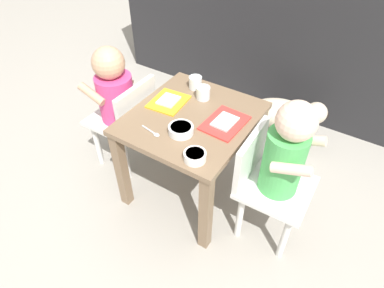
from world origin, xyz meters
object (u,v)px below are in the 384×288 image
(cereal_bowl_right_side, at_px, (195,156))
(veggie_bowl_near, at_px, (181,129))
(dog, at_px, (284,114))
(seated_child_left, at_px, (117,96))
(seated_child_right, at_px, (281,159))
(food_tray_left, at_px, (169,101))
(food_tray_right, at_px, (225,123))
(water_cup_right, at_px, (203,94))
(spoon_by_left_tray, at_px, (152,132))
(dining_table, at_px, (192,132))
(water_cup_left, at_px, (195,83))

(cereal_bowl_right_side, bearing_deg, veggie_bowl_near, 142.22)
(dog, height_order, veggie_bowl_near, veggie_bowl_near)
(veggie_bowl_near, distance_m, cereal_bowl_right_side, 0.16)
(seated_child_left, bearing_deg, veggie_bowl_near, -12.65)
(seated_child_right, height_order, cereal_bowl_right_side, seated_child_right)
(dog, bearing_deg, seated_child_right, -74.37)
(seated_child_left, relative_size, food_tray_left, 3.69)
(seated_child_right, distance_m, food_tray_left, 0.56)
(food_tray_right, xyz_separation_m, water_cup_right, (-0.17, 0.11, 0.02))
(seated_child_right, bearing_deg, food_tray_left, 174.44)
(water_cup_right, relative_size, veggie_bowl_near, 0.62)
(food_tray_left, height_order, cereal_bowl_right_side, cereal_bowl_right_side)
(food_tray_left, height_order, spoon_by_left_tray, food_tray_left)
(seated_child_left, height_order, veggie_bowl_near, seated_child_left)
(dining_table, bearing_deg, dog, 67.73)
(water_cup_right, distance_m, spoon_by_left_tray, 0.32)
(food_tray_right, distance_m, spoon_by_left_tray, 0.30)
(seated_child_right, distance_m, water_cup_right, 0.47)
(food_tray_left, distance_m, food_tray_right, 0.29)
(dining_table, distance_m, veggie_bowl_near, 0.16)
(food_tray_right, bearing_deg, dining_table, -168.67)
(seated_child_left, height_order, food_tray_right, seated_child_left)
(food_tray_left, bearing_deg, water_cup_right, 44.24)
(cereal_bowl_right_side, bearing_deg, dining_table, 124.76)
(seated_child_left, xyz_separation_m, food_tray_right, (0.56, 0.05, 0.04))
(seated_child_right, distance_m, food_tray_right, 0.28)
(seated_child_left, relative_size, dog, 1.53)
(dining_table, relative_size, food_tray_left, 3.05)
(veggie_bowl_near, bearing_deg, spoon_by_left_tray, -148.21)
(dining_table, xyz_separation_m, veggie_bowl_near, (0.02, -0.12, 0.11))
(cereal_bowl_right_side, xyz_separation_m, spoon_by_left_tray, (-0.23, 0.04, -0.02))
(seated_child_right, relative_size, cereal_bowl_right_side, 8.36)
(water_cup_left, bearing_deg, food_tray_left, -102.58)
(dining_table, relative_size, seated_child_left, 0.83)
(water_cup_right, distance_m, cereal_bowl_right_side, 0.40)
(water_cup_left, bearing_deg, dog, 48.62)
(food_tray_right, xyz_separation_m, spoon_by_left_tray, (-0.22, -0.21, -0.00))
(water_cup_left, bearing_deg, dining_table, -61.62)
(dog, distance_m, spoon_by_left_tray, 0.87)
(food_tray_left, height_order, food_tray_right, same)
(veggie_bowl_near, bearing_deg, cereal_bowl_right_side, -37.78)
(water_cup_left, height_order, veggie_bowl_near, water_cup_left)
(seated_child_right, xyz_separation_m, cereal_bowl_right_side, (-0.26, -0.19, 0.04))
(water_cup_left, height_order, water_cup_right, same)
(seated_child_left, height_order, food_tray_left, seated_child_left)
(seated_child_left, relative_size, food_tray_right, 3.29)
(cereal_bowl_right_side, bearing_deg, water_cup_left, 121.84)
(veggie_bowl_near, relative_size, spoon_by_left_tray, 1.02)
(veggie_bowl_near, bearing_deg, water_cup_right, 101.30)
(seated_child_right, height_order, spoon_by_left_tray, seated_child_right)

